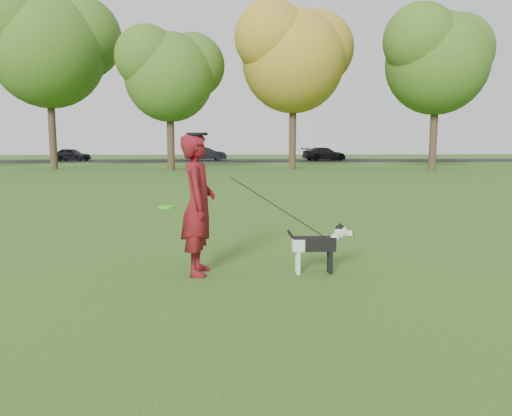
{
  "coord_description": "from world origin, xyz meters",
  "views": [
    {
      "loc": [
        0.04,
        -7.09,
        1.96
      ],
      "look_at": [
        0.37,
        0.29,
        0.95
      ],
      "focal_mm": 35.0,
      "sensor_mm": 36.0,
      "label": 1
    }
  ],
  "objects_px": {
    "man": "(198,205)",
    "car_mid": "(205,154)",
    "dog": "(319,243)",
    "car_right": "(324,154)",
    "car_left": "(72,154)"
  },
  "relations": [
    {
      "from": "man",
      "to": "dog",
      "type": "distance_m",
      "value": 1.86
    },
    {
      "from": "dog",
      "to": "car_left",
      "type": "relative_size",
      "value": 0.29
    },
    {
      "from": "man",
      "to": "car_mid",
      "type": "bearing_deg",
      "value": 4.49
    },
    {
      "from": "car_left",
      "to": "car_right",
      "type": "relative_size",
      "value": 0.81
    },
    {
      "from": "dog",
      "to": "car_right",
      "type": "xyz_separation_m",
      "value": [
        7.34,
        39.93,
        0.18
      ]
    },
    {
      "from": "man",
      "to": "car_left",
      "type": "bearing_deg",
      "value": 21.39
    },
    {
      "from": "man",
      "to": "car_right",
      "type": "xyz_separation_m",
      "value": [
        9.11,
        39.89,
        -0.39
      ]
    },
    {
      "from": "dog",
      "to": "car_right",
      "type": "distance_m",
      "value": 40.6
    },
    {
      "from": "car_mid",
      "to": "car_left",
      "type": "bearing_deg",
      "value": 77.9
    },
    {
      "from": "dog",
      "to": "car_mid",
      "type": "bearing_deg",
      "value": 95.57
    },
    {
      "from": "dog",
      "to": "man",
      "type": "bearing_deg",
      "value": 178.57
    },
    {
      "from": "man",
      "to": "car_mid",
      "type": "xyz_separation_m",
      "value": [
        -2.12,
        39.89,
        -0.37
      ]
    },
    {
      "from": "dog",
      "to": "car_right",
      "type": "bearing_deg",
      "value": 79.59
    },
    {
      "from": "man",
      "to": "car_mid",
      "type": "height_order",
      "value": "man"
    },
    {
      "from": "car_right",
      "to": "man",
      "type": "bearing_deg",
      "value": 150.69
    }
  ]
}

